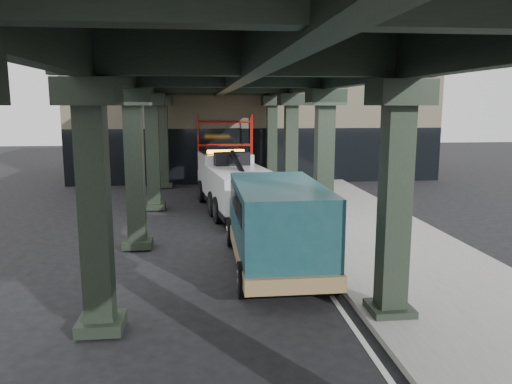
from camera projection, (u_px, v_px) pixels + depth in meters
ground at (250, 264)px, 14.32m from camera, size 90.00×90.00×0.00m
sidewalk at (377, 239)px, 16.75m from camera, size 5.00×40.00×0.15m
lane_stripe at (295, 243)px, 16.46m from camera, size 0.12×38.00×0.01m
viaduct at (231, 74)px, 15.30m from camera, size 7.40×32.00×6.40m
building at (250, 113)px, 33.44m from camera, size 22.00×10.00×8.00m
scaffolding at (225, 148)px, 28.30m from camera, size 3.08×0.88×4.00m
tow_truck at (234, 181)px, 21.44m from camera, size 3.25×8.21×2.62m
towed_van at (276, 223)px, 13.60m from camera, size 2.48×6.11×2.47m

